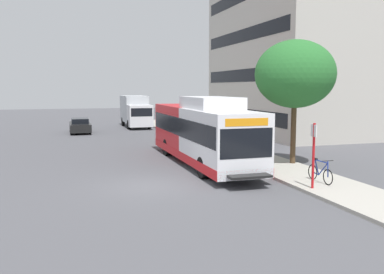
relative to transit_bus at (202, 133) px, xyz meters
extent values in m
plane|color=#4C4C51|center=(-3.69, 3.75, -1.70)|extent=(120.00, 120.00, 0.00)
cube|color=#A8A399|center=(3.31, 1.75, -1.63)|extent=(3.00, 56.00, 0.14)
cube|color=white|center=(0.00, -2.82, -0.02)|extent=(2.54, 5.80, 2.73)
cube|color=red|center=(0.00, 2.98, -0.02)|extent=(2.54, 5.80, 2.73)
cube|color=red|center=(0.00, 0.08, -1.16)|extent=(2.57, 11.60, 0.44)
cube|color=black|center=(0.00, 0.08, 0.35)|extent=(2.58, 11.25, 0.96)
cube|color=black|center=(0.00, -5.68, 0.15)|extent=(2.34, 0.10, 1.24)
cube|color=orange|center=(0.00, -5.69, 1.02)|extent=(1.90, 0.08, 0.32)
cube|color=white|center=(0.00, -1.37, 1.65)|extent=(2.16, 4.06, 0.60)
cube|color=black|center=(0.00, -6.07, -1.15)|extent=(1.78, 0.60, 0.10)
cylinder|color=black|center=(-1.13, -3.51, -1.20)|extent=(0.30, 1.00, 1.00)
cylinder|color=black|center=(1.13, -3.51, -1.20)|extent=(0.30, 1.00, 1.00)
cylinder|color=black|center=(-1.13, 3.27, -1.20)|extent=(0.30, 1.00, 1.00)
cylinder|color=black|center=(1.13, 3.27, -1.20)|extent=(0.30, 1.00, 1.00)
cylinder|color=red|center=(2.25, -7.10, -0.26)|extent=(0.10, 0.10, 2.60)
cube|color=white|center=(2.23, -7.10, 0.74)|extent=(0.04, 0.36, 0.48)
torus|color=black|center=(3.15, -6.82, -1.23)|extent=(0.04, 0.66, 0.66)
torus|color=black|center=(3.15, -5.72, -1.23)|extent=(0.04, 0.66, 0.66)
cylinder|color=navy|center=(3.15, -6.47, -0.96)|extent=(0.05, 0.64, 0.64)
cylinder|color=navy|center=(3.15, -6.02, -0.96)|extent=(0.05, 0.34, 0.62)
cylinder|color=navy|center=(3.15, -6.32, -0.66)|extent=(0.05, 0.90, 0.05)
cylinder|color=navy|center=(3.15, -5.95, -1.25)|extent=(0.05, 0.45, 0.08)
cylinder|color=navy|center=(3.15, -6.80, -0.90)|extent=(0.05, 0.10, 0.67)
cylinder|color=black|center=(3.15, -6.77, -0.56)|extent=(0.52, 0.03, 0.03)
cube|color=black|center=(3.15, -5.87, -0.62)|extent=(0.12, 0.24, 0.06)
cylinder|color=#4C3823|center=(4.43, -1.92, 0.00)|extent=(0.28, 0.28, 3.12)
ellipsoid|color=#286B2D|center=(4.43, -1.92, 3.11)|extent=(4.15, 4.15, 3.52)
cube|color=black|center=(-5.66, 18.10, -1.15)|extent=(1.80, 4.50, 0.70)
cube|color=black|center=(-5.66, 18.20, -0.65)|extent=(1.48, 2.34, 0.56)
cylinder|color=black|center=(-6.46, 16.75, -1.38)|extent=(0.20, 0.64, 0.64)
cylinder|color=black|center=(-4.86, 16.75, -1.38)|extent=(0.20, 0.64, 0.64)
cylinder|color=black|center=(-6.46, 19.45, -1.38)|extent=(0.20, 0.64, 0.64)
cylinder|color=black|center=(-4.86, 19.45, -1.38)|extent=(0.20, 0.64, 0.64)
cube|color=silver|center=(0.14, 19.54, -0.35)|extent=(2.30, 2.00, 2.10)
cube|color=#B2B7BC|center=(0.14, 23.04, 0.20)|extent=(2.30, 5.00, 2.70)
cube|color=black|center=(0.14, 18.57, 0.05)|extent=(2.07, 0.08, 0.80)
cylinder|color=black|center=(-0.89, 19.98, -1.24)|extent=(0.26, 0.92, 0.92)
cylinder|color=black|center=(1.17, 19.98, -1.24)|extent=(0.26, 0.92, 0.92)
cylinder|color=black|center=(-0.89, 24.12, -1.24)|extent=(0.26, 0.92, 0.92)
cylinder|color=black|center=(1.17, 24.12, -1.24)|extent=(0.26, 0.92, 0.92)
cube|color=black|center=(14.21, 12.99, 0.02)|extent=(12.31, 16.05, 1.10)
cube|color=black|center=(14.21, 12.99, 3.46)|extent=(12.31, 16.05, 1.10)
cube|color=black|center=(14.21, 12.99, 6.90)|extent=(12.31, 16.05, 1.10)
camera|label=1|loc=(-7.15, -21.22, 2.42)|focal=39.14mm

